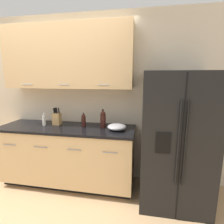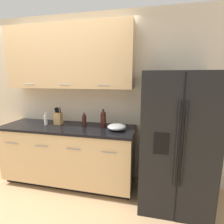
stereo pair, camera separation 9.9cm
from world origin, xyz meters
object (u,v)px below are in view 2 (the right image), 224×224
at_px(wine_bottle, 103,119).
at_px(mixing_bowl, 117,127).
at_px(refrigerator, 175,140).
at_px(knife_block, 58,118).
at_px(oil_bottle, 84,120).
at_px(soap_dispenser, 46,120).

height_order(wine_bottle, mixing_bowl, wine_bottle).
height_order(refrigerator, knife_block, refrigerator).
bearing_deg(wine_bottle, oil_bottle, -179.55).
bearing_deg(oil_bottle, mixing_bowl, -9.79).
bearing_deg(soap_dispenser, oil_bottle, 5.82).
xyz_separation_m(refrigerator, soap_dispenser, (-1.91, 0.09, 0.14)).
xyz_separation_m(knife_block, mixing_bowl, (0.96, -0.10, -0.06)).
bearing_deg(oil_bottle, refrigerator, -6.83).
height_order(knife_block, mixing_bowl, knife_block).
relative_size(refrigerator, wine_bottle, 6.34).
bearing_deg(mixing_bowl, soap_dispenser, 178.62).
xyz_separation_m(wine_bottle, soap_dispenser, (-0.91, -0.06, -0.05)).
distance_m(refrigerator, mixing_bowl, 0.79).
distance_m(soap_dispenser, mixing_bowl, 1.13).
relative_size(refrigerator, oil_bottle, 8.32).
bearing_deg(mixing_bowl, wine_bottle, 157.43).
xyz_separation_m(refrigerator, knife_block, (-1.73, 0.17, 0.16)).
height_order(soap_dispenser, oil_bottle, oil_bottle).
bearing_deg(knife_block, refrigerator, -5.52).
bearing_deg(soap_dispenser, wine_bottle, 4.07).
bearing_deg(oil_bottle, knife_block, 178.38).
bearing_deg(wine_bottle, refrigerator, -8.98).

